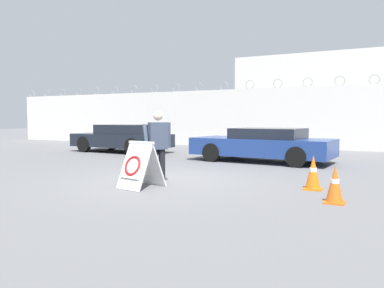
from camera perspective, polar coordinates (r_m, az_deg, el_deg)
ground_plane at (r=9.22m, az=-3.79°, el=-5.43°), size 90.00×90.00×0.00m
perimeter_wall at (r=19.56m, az=12.86°, el=3.90°), size 36.00×0.30×3.50m
building_block at (r=23.50m, az=18.39°, el=6.06°), size 8.08×5.91×4.93m
barricade_sign at (r=8.14m, az=-8.01°, el=-3.16°), size 0.86×0.98×1.01m
security_guard at (r=8.55m, az=-5.20°, el=0.01°), size 0.61×0.51×1.66m
traffic_cone_near at (r=8.27m, az=17.98°, el=-4.16°), size 0.36×0.36×0.73m
traffic_cone_mid at (r=7.09m, az=20.94°, el=-5.76°), size 0.35×0.35×0.68m
parked_car_front_coupe at (r=16.97m, az=-10.60°, el=0.91°), size 4.66×2.28×1.23m
parked_car_rear_sedan at (r=13.15m, az=10.75°, el=-0.06°), size 4.92×2.38×1.17m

